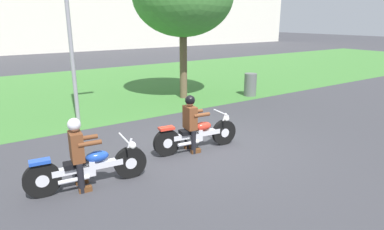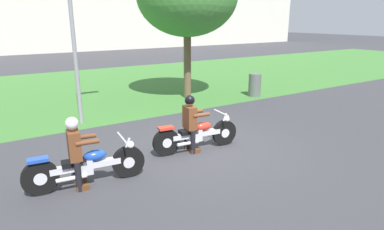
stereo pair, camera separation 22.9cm
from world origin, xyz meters
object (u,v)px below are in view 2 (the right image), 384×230
(rider_lead, at_px, (190,119))
(rider_follow, at_px, (75,147))
(motorcycle_follow, at_px, (87,166))
(trash_can, at_px, (255,85))
(motorcycle_lead, at_px, (197,135))

(rider_lead, bearing_deg, rider_follow, -165.79)
(rider_lead, xyz_separation_m, rider_follow, (-2.79, -0.39, 0.00))
(motorcycle_follow, relative_size, trash_can, 2.44)
(rider_follow, bearing_deg, rider_lead, 14.21)
(motorcycle_follow, bearing_deg, rider_follow, 179.21)
(motorcycle_follow, bearing_deg, motorcycle_lead, 14.21)
(motorcycle_follow, relative_size, rider_follow, 1.64)
(rider_lead, height_order, rider_follow, rider_follow)
(motorcycle_lead, height_order, rider_follow, rider_follow)
(rider_lead, height_order, trash_can, rider_lead)
(rider_lead, xyz_separation_m, trash_can, (5.49, 3.69, -0.35))
(trash_can, bearing_deg, motorcycle_follow, -153.22)
(motorcycle_follow, height_order, rider_follow, rider_follow)
(rider_follow, bearing_deg, motorcycle_follow, -0.79)
(motorcycle_lead, height_order, rider_lead, rider_lead)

